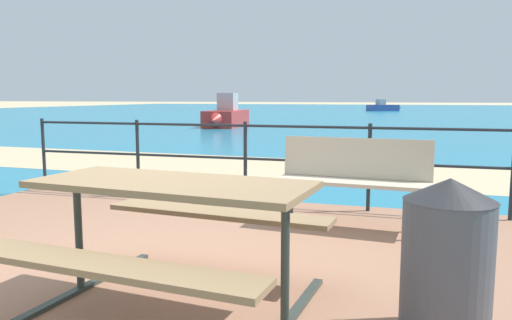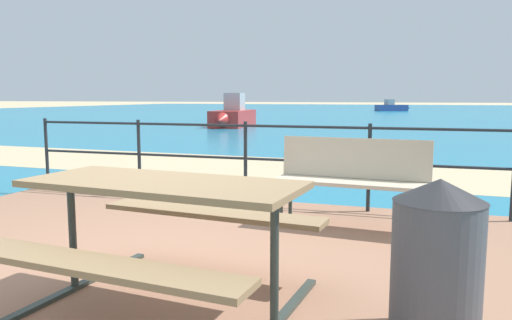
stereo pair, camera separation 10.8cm
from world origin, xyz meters
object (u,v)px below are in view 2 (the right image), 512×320
(boat_far, at_px, (392,107))
(trash_bin, at_px, (437,259))
(boat_near, at_px, (233,116))
(park_bench, at_px, (352,173))
(picnic_table, at_px, (163,213))

(boat_far, bearing_deg, trash_bin, -113.72)
(boat_far, bearing_deg, boat_near, -128.26)
(park_bench, bearing_deg, trash_bin, -67.28)
(park_bench, relative_size, boat_near, 0.39)
(picnic_table, bearing_deg, park_bench, 74.43)
(park_bench, distance_m, trash_bin, 2.26)
(boat_near, bearing_deg, park_bench, 19.75)
(picnic_table, xyz_separation_m, boat_far, (-0.70, 46.26, -0.29))
(boat_far, bearing_deg, picnic_table, -115.66)
(picnic_table, distance_m, boat_near, 19.55)
(picnic_table, xyz_separation_m, trash_bin, (1.57, 0.11, -0.16))
(trash_bin, relative_size, boat_near, 0.23)
(trash_bin, relative_size, boat_far, 0.26)
(trash_bin, bearing_deg, picnic_table, -175.88)
(park_bench, bearing_deg, boat_near, 118.80)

